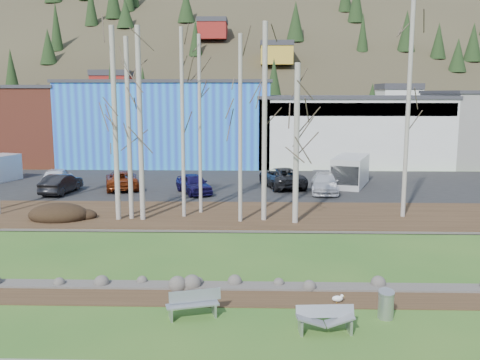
{
  "coord_description": "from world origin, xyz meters",
  "views": [
    {
      "loc": [
        2.69,
        -15.75,
        7.15
      ],
      "look_at": [
        1.87,
        12.44,
        2.5
      ],
      "focal_mm": 40.0,
      "sensor_mm": 36.0,
      "label": 1
    }
  ],
  "objects_px": {
    "car_1": "(61,184)",
    "car_2": "(122,180)",
    "bench_damaged": "(325,319)",
    "car_3": "(194,184)",
    "litter_bin": "(386,306)",
    "car_4": "(282,177)",
    "bench_intact": "(193,304)",
    "car_5": "(325,183)",
    "van_white": "(350,171)",
    "car_0": "(57,178)",
    "seagull": "(338,298)"
  },
  "relations": [
    {
      "from": "car_1",
      "to": "van_white",
      "type": "relative_size",
      "value": 0.75
    },
    {
      "from": "bench_damaged",
      "to": "car_4",
      "type": "bearing_deg",
      "value": 86.17
    },
    {
      "from": "litter_bin",
      "to": "car_0",
      "type": "bearing_deg",
      "value": 130.3
    },
    {
      "from": "car_2",
      "to": "van_white",
      "type": "distance_m",
      "value": 17.0
    },
    {
      "from": "car_3",
      "to": "car_1",
      "type": "bearing_deg",
      "value": 155.44
    },
    {
      "from": "car_4",
      "to": "car_5",
      "type": "distance_m",
      "value": 3.56
    },
    {
      "from": "car_0",
      "to": "seagull",
      "type": "bearing_deg",
      "value": 119.43
    },
    {
      "from": "bench_damaged",
      "to": "car_0",
      "type": "height_order",
      "value": "car_0"
    },
    {
      "from": "seagull",
      "to": "car_5",
      "type": "relative_size",
      "value": 0.1
    },
    {
      "from": "car_1",
      "to": "car_5",
      "type": "bearing_deg",
      "value": -171.47
    },
    {
      "from": "bench_damaged",
      "to": "car_1",
      "type": "distance_m",
      "value": 26.41
    },
    {
      "from": "seagull",
      "to": "car_1",
      "type": "distance_m",
      "value": 25.13
    },
    {
      "from": "bench_damaged",
      "to": "car_3",
      "type": "xyz_separation_m",
      "value": [
        -6.42,
        21.45,
        0.43
      ]
    },
    {
      "from": "bench_intact",
      "to": "car_2",
      "type": "distance_m",
      "value": 23.5
    },
    {
      "from": "bench_intact",
      "to": "litter_bin",
      "type": "distance_m",
      "value": 6.16
    },
    {
      "from": "bench_damaged",
      "to": "car_4",
      "type": "height_order",
      "value": "car_4"
    },
    {
      "from": "litter_bin",
      "to": "van_white",
      "type": "height_order",
      "value": "van_white"
    },
    {
      "from": "car_5",
      "to": "car_1",
      "type": "bearing_deg",
      "value": -172.45
    },
    {
      "from": "litter_bin",
      "to": "car_5",
      "type": "relative_size",
      "value": 0.19
    },
    {
      "from": "bench_intact",
      "to": "car_0",
      "type": "xyz_separation_m",
      "value": [
        -12.63,
        22.2,
        0.5
      ]
    },
    {
      "from": "car_3",
      "to": "bench_intact",
      "type": "bearing_deg",
      "value": -109.46
    },
    {
      "from": "car_4",
      "to": "van_white",
      "type": "relative_size",
      "value": 0.97
    },
    {
      "from": "car_1",
      "to": "bench_intact",
      "type": "bearing_deg",
      "value": 125.74
    },
    {
      "from": "bench_damaged",
      "to": "car_5",
      "type": "distance_m",
      "value": 22.26
    },
    {
      "from": "litter_bin",
      "to": "car_5",
      "type": "bearing_deg",
      "value": 88.07
    },
    {
      "from": "car_1",
      "to": "car_2",
      "type": "distance_m",
      "value": 4.26
    },
    {
      "from": "car_2",
      "to": "litter_bin",
      "type": "bearing_deg",
      "value": 106.46
    },
    {
      "from": "bench_intact",
      "to": "car_3",
      "type": "distance_m",
      "value": 20.6
    },
    {
      "from": "car_3",
      "to": "van_white",
      "type": "relative_size",
      "value": 0.73
    },
    {
      "from": "car_2",
      "to": "car_5",
      "type": "relative_size",
      "value": 1.06
    },
    {
      "from": "car_0",
      "to": "litter_bin",
      "type": "bearing_deg",
      "value": 119.96
    },
    {
      "from": "litter_bin",
      "to": "bench_damaged",
      "type": "bearing_deg",
      "value": -153.55
    },
    {
      "from": "car_4",
      "to": "van_white",
      "type": "bearing_deg",
      "value": 172.65
    },
    {
      "from": "litter_bin",
      "to": "car_4",
      "type": "relative_size",
      "value": 0.16
    },
    {
      "from": "car_3",
      "to": "van_white",
      "type": "height_order",
      "value": "van_white"
    },
    {
      "from": "car_0",
      "to": "car_2",
      "type": "relative_size",
      "value": 0.94
    },
    {
      "from": "car_1",
      "to": "car_3",
      "type": "bearing_deg",
      "value": -172.74
    },
    {
      "from": "car_4",
      "to": "bench_damaged",
      "type": "bearing_deg",
      "value": 75.65
    },
    {
      "from": "bench_damaged",
      "to": "van_white",
      "type": "distance_m",
      "value": 25.29
    },
    {
      "from": "litter_bin",
      "to": "car_5",
      "type": "distance_m",
      "value": 21.07
    },
    {
      "from": "car_0",
      "to": "car_5",
      "type": "height_order",
      "value": "car_0"
    },
    {
      "from": "bench_intact",
      "to": "car_1",
      "type": "bearing_deg",
      "value": 103.89
    },
    {
      "from": "car_1",
      "to": "van_white",
      "type": "height_order",
      "value": "van_white"
    },
    {
      "from": "seagull",
      "to": "car_2",
      "type": "height_order",
      "value": "car_2"
    },
    {
      "from": "bench_intact",
      "to": "car_5",
      "type": "distance_m",
      "value": 22.19
    },
    {
      "from": "car_1",
      "to": "seagull",
      "type": "bearing_deg",
      "value": 136.74
    },
    {
      "from": "car_0",
      "to": "car_1",
      "type": "xyz_separation_m",
      "value": [
        1.01,
        -1.96,
        -0.1
      ]
    },
    {
      "from": "car_4",
      "to": "car_1",
      "type": "bearing_deg",
      "value": -4.15
    },
    {
      "from": "seagull",
      "to": "car_4",
      "type": "bearing_deg",
      "value": 89.06
    },
    {
      "from": "bench_damaged",
      "to": "car_2",
      "type": "bearing_deg",
      "value": 113.07
    }
  ]
}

